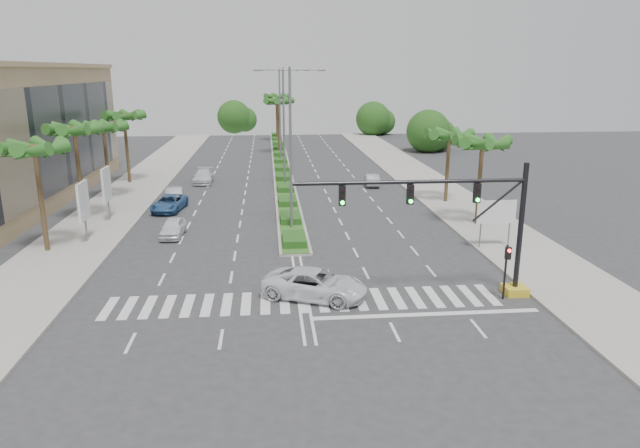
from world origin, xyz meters
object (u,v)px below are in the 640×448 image
object	(u,v)px
car_parked_a	(173,228)
car_right	(372,179)
car_parked_c	(169,203)
car_parked_d	(204,176)
car_parked_b	(174,196)
car_crossing	(315,284)

from	to	relation	value
car_parked_a	car_right	size ratio (longest dim) A/B	0.97
car_parked_c	car_parked_d	distance (m)	12.74
car_parked_b	car_parked_d	bearing A→B (deg)	74.70
car_parked_b	car_crossing	size ratio (longest dim) A/B	0.78
car_parked_c	car_crossing	distance (m)	23.31
car_parked_b	car_crossing	world-z (taller)	car_crossing
car_parked_c	car_parked_b	bearing A→B (deg)	98.12
car_parked_b	car_crossing	xyz separation A→B (m)	(10.91, -23.42, 0.06)
car_parked_b	car_right	world-z (taller)	car_parked_b
car_parked_b	car_right	xyz separation A→B (m)	(19.42, 6.55, -0.06)
car_parked_a	car_parked_d	bearing A→B (deg)	91.72
car_parked_c	car_right	distance (m)	21.55
car_parked_c	car_parked_d	world-z (taller)	car_parked_d
car_parked_b	car_crossing	bearing A→B (deg)	-70.97
car_right	car_parked_b	bearing A→B (deg)	23.84
car_parked_c	car_right	size ratio (longest dim) A/B	1.21
car_parked_a	car_parked_b	distance (m)	10.94
car_parked_d	car_crossing	distance (m)	34.51
car_parked_a	car_parked_d	distance (m)	20.65
car_parked_a	car_parked_b	bearing A→B (deg)	100.03
car_crossing	car_parked_a	bearing A→B (deg)	59.29
car_right	car_parked_a	bearing A→B (deg)	49.40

